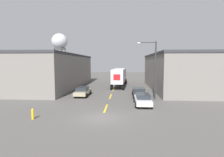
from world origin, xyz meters
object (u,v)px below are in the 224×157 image
street_lamp (153,66)px  semi_truck (120,76)px  water_tower (60,42)px  parked_car_right_near (143,99)px  fire_hydrant (33,114)px  parked_car_right_mid (139,92)px  parked_car_left_far (83,91)px

street_lamp → semi_truck: bearing=109.1°
water_tower → street_lamp: bearing=-55.4°
parked_car_right_near → street_lamp: bearing=62.6°
street_lamp → fire_hydrant: size_ratio=8.17×
street_lamp → fire_hydrant: street_lamp is taller
water_tower → parked_car_right_mid: bearing=-55.9°
parked_car_right_near → water_tower: size_ratio=0.29×
parked_car_right_mid → street_lamp: bearing=-45.5°
parked_car_left_far → street_lamp: street_lamp is taller
parked_car_right_mid → parked_car_right_near: (0.00, -5.15, 0.00)m
parked_car_right_mid → street_lamp: size_ratio=0.58×
parked_car_right_near → street_lamp: 5.51m
semi_truck → street_lamp: bearing=-67.7°
parked_car_right_mid → fire_hydrant: parked_car_right_mid is taller
parked_car_right_near → fire_hydrant: size_ratio=4.75×
parked_car_right_near → water_tower: bearing=121.0°
parked_car_left_far → street_lamp: (10.47, -1.95, 3.99)m
parked_car_right_mid → water_tower: 49.81m
semi_truck → fire_hydrant: (-7.43, -23.94, -1.84)m
parked_car_right_near → parked_car_left_far: (-8.72, 5.32, 0.00)m
semi_truck → parked_car_right_mid: (3.24, -12.62, -1.59)m
parked_car_right_mid → water_tower: bearing=124.1°
parked_car_right_mid → parked_car_right_near: same height
semi_truck → street_lamp: 15.43m
semi_truck → parked_car_right_mid: size_ratio=2.94×
parked_car_right_mid → parked_car_left_far: size_ratio=1.00×
semi_truck → fire_hydrant: size_ratio=13.95×
semi_truck → fire_hydrant: bearing=-104.0°
semi_truck → street_lamp: (4.99, -14.41, 2.40)m
water_tower → fire_hydrant: size_ratio=16.40×
semi_truck → water_tower: 37.82m
semi_truck → parked_car_right_near: bearing=-76.4°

